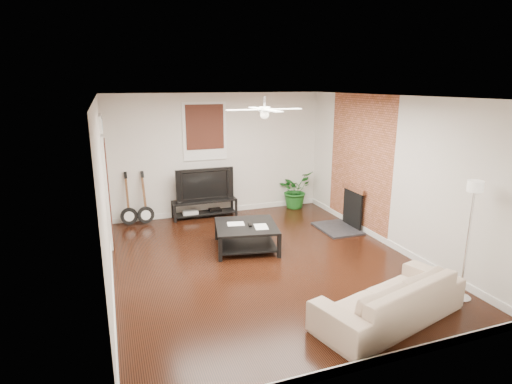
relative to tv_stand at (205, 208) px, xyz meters
The scene contains 14 objects.
room 3.05m from the tv_stand, 81.72° to the right, with size 5.01×6.01×2.81m.
brick_accent 3.60m from the tv_stand, 31.61° to the right, with size 0.02×2.20×2.80m, color brown.
fireplace 3.16m from the tv_stand, 34.35° to the right, with size 0.80×1.10×0.92m, color black.
window_back 1.76m from the tv_stand, 61.21° to the left, with size 1.00×0.06×1.30m, color black.
door_left 2.47m from the tv_stand, 156.82° to the right, with size 0.08×1.00×2.50m, color white.
tv_stand is the anchor object (origin of this frame).
tv 0.58m from the tv_stand, 90.00° to the left, with size 1.31×0.17×0.76m, color black.
coffee_table 2.13m from the tv_stand, 81.74° to the right, with size 1.11×1.11×0.46m, color black.
sofa 5.20m from the tv_stand, 75.65° to the right, with size 2.14×0.84×0.63m, color #C1AE90.
floor_lamp 5.62m from the tv_stand, 62.20° to the right, with size 0.29×0.29×1.75m, color silver, non-canonical shape.
potted_plant 2.30m from the tv_stand, ahead, with size 0.81×0.70×0.90m, color #1B611E.
guitar_left 1.72m from the tv_stand, behind, with size 0.37×0.26×1.18m, color black, non-canonical shape.
guitar_right 1.38m from the tv_stand, behind, with size 0.37×0.26×1.18m, color black, non-canonical shape.
ceiling_fan 3.69m from the tv_stand, 81.72° to the right, with size 1.24×1.24×0.32m, color white, non-canonical shape.
Camera 1 is at (-2.38, -6.22, 3.00)m, focal length 29.08 mm.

